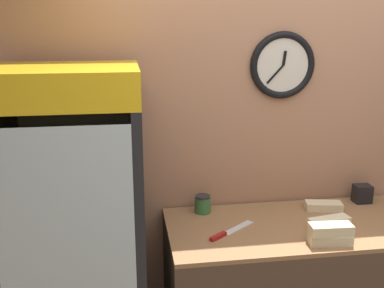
{
  "coord_description": "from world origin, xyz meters",
  "views": [
    {
      "loc": [
        -0.98,
        -1.44,
        2.09
      ],
      "look_at": [
        -0.63,
        0.89,
        1.45
      ],
      "focal_mm": 42.0,
      "sensor_mm": 36.0,
      "label": 1
    }
  ],
  "objects_px": {
    "sandwich_flat_right": "(329,222)",
    "napkin_dispenser": "(362,194)",
    "sandwich_stack_bottom": "(330,239)",
    "beverage_cooler": "(76,219)",
    "chefs_knife": "(226,233)",
    "sandwich_flat_left": "(324,206)",
    "sandwich_stack_middle": "(331,229)",
    "condiment_jar": "(203,204)"
  },
  "relations": [
    {
      "from": "sandwich_stack_bottom",
      "to": "sandwich_flat_right",
      "type": "bearing_deg",
      "value": 66.29
    },
    {
      "from": "beverage_cooler",
      "to": "sandwich_flat_right",
      "type": "height_order",
      "value": "beverage_cooler"
    },
    {
      "from": "beverage_cooler",
      "to": "napkin_dispenser",
      "type": "distance_m",
      "value": 1.85
    },
    {
      "from": "sandwich_stack_bottom",
      "to": "chefs_knife",
      "type": "relative_size",
      "value": 0.78
    },
    {
      "from": "beverage_cooler",
      "to": "sandwich_stack_bottom",
      "type": "xyz_separation_m",
      "value": [
        1.37,
        -0.3,
        -0.08
      ]
    },
    {
      "from": "sandwich_flat_left",
      "to": "sandwich_flat_right",
      "type": "bearing_deg",
      "value": -107.61
    },
    {
      "from": "sandwich_stack_bottom",
      "to": "sandwich_flat_left",
      "type": "relative_size",
      "value": 0.98
    },
    {
      "from": "beverage_cooler",
      "to": "sandwich_flat_left",
      "type": "distance_m",
      "value": 1.54
    },
    {
      "from": "sandwich_flat_right",
      "to": "condiment_jar",
      "type": "distance_m",
      "value": 0.77
    },
    {
      "from": "beverage_cooler",
      "to": "chefs_knife",
      "type": "bearing_deg",
      "value": -7.23
    },
    {
      "from": "sandwich_stack_bottom",
      "to": "sandwich_flat_left",
      "type": "distance_m",
      "value": 0.47
    },
    {
      "from": "sandwich_stack_middle",
      "to": "chefs_knife",
      "type": "xyz_separation_m",
      "value": [
        -0.53,
        0.19,
        -0.08
      ]
    },
    {
      "from": "sandwich_flat_left",
      "to": "condiment_jar",
      "type": "bearing_deg",
      "value": 174.58
    },
    {
      "from": "sandwich_stack_middle",
      "to": "sandwich_flat_left",
      "type": "relative_size",
      "value": 0.96
    },
    {
      "from": "sandwich_stack_bottom",
      "to": "sandwich_stack_middle",
      "type": "xyz_separation_m",
      "value": [
        0.0,
        0.0,
        0.06
      ]
    },
    {
      "from": "sandwich_stack_middle",
      "to": "napkin_dispenser",
      "type": "height_order",
      "value": "napkin_dispenser"
    },
    {
      "from": "beverage_cooler",
      "to": "sandwich_stack_middle",
      "type": "xyz_separation_m",
      "value": [
        1.37,
        -0.3,
        -0.02
      ]
    },
    {
      "from": "sandwich_stack_bottom",
      "to": "sandwich_flat_left",
      "type": "bearing_deg",
      "value": 69.64
    },
    {
      "from": "sandwich_stack_middle",
      "to": "sandwich_flat_right",
      "type": "bearing_deg",
      "value": 66.29
    },
    {
      "from": "sandwich_stack_bottom",
      "to": "napkin_dispenser",
      "type": "distance_m",
      "value": 0.7
    },
    {
      "from": "sandwich_stack_middle",
      "to": "chefs_knife",
      "type": "distance_m",
      "value": 0.57
    },
    {
      "from": "chefs_knife",
      "to": "sandwich_flat_left",
      "type": "bearing_deg",
      "value": 19.65
    },
    {
      "from": "sandwich_flat_left",
      "to": "chefs_knife",
      "type": "bearing_deg",
      "value": -160.35
    },
    {
      "from": "sandwich_stack_bottom",
      "to": "sandwich_flat_right",
      "type": "relative_size",
      "value": 0.92
    },
    {
      "from": "sandwich_stack_bottom",
      "to": "condiment_jar",
      "type": "xyz_separation_m",
      "value": [
        -0.61,
        0.52,
        0.03
      ]
    },
    {
      "from": "beverage_cooler",
      "to": "condiment_jar",
      "type": "height_order",
      "value": "beverage_cooler"
    },
    {
      "from": "beverage_cooler",
      "to": "sandwich_stack_bottom",
      "type": "distance_m",
      "value": 1.4
    },
    {
      "from": "sandwich_flat_right",
      "to": "condiment_jar",
      "type": "relative_size",
      "value": 2.33
    },
    {
      "from": "sandwich_flat_right",
      "to": "napkin_dispenser",
      "type": "height_order",
      "value": "napkin_dispenser"
    },
    {
      "from": "chefs_knife",
      "to": "napkin_dispenser",
      "type": "relative_size",
      "value": 2.56
    },
    {
      "from": "sandwich_stack_bottom",
      "to": "sandwich_flat_left",
      "type": "height_order",
      "value": "sandwich_stack_bottom"
    },
    {
      "from": "beverage_cooler",
      "to": "napkin_dispenser",
      "type": "bearing_deg",
      "value": 6.86
    },
    {
      "from": "sandwich_flat_left",
      "to": "sandwich_flat_right",
      "type": "xyz_separation_m",
      "value": [
        -0.08,
        -0.25,
        0.0
      ]
    },
    {
      "from": "sandwich_flat_right",
      "to": "sandwich_flat_left",
      "type": "bearing_deg",
      "value": 72.39
    },
    {
      "from": "sandwich_flat_right",
      "to": "napkin_dispenser",
      "type": "xyz_separation_m",
      "value": [
        0.38,
        0.33,
        0.03
      ]
    },
    {
      "from": "sandwich_stack_middle",
      "to": "chefs_knife",
      "type": "height_order",
      "value": "sandwich_stack_middle"
    },
    {
      "from": "sandwich_stack_bottom",
      "to": "napkin_dispenser",
      "type": "relative_size",
      "value": 2.0
    },
    {
      "from": "sandwich_flat_right",
      "to": "chefs_knife",
      "type": "height_order",
      "value": "sandwich_flat_right"
    },
    {
      "from": "napkin_dispenser",
      "to": "chefs_knife",
      "type": "bearing_deg",
      "value": -161.92
    },
    {
      "from": "condiment_jar",
      "to": "napkin_dispenser",
      "type": "height_order",
      "value": "napkin_dispenser"
    },
    {
      "from": "napkin_dispenser",
      "to": "sandwich_flat_left",
      "type": "bearing_deg",
      "value": -165.59
    },
    {
      "from": "sandwich_stack_bottom",
      "to": "condiment_jar",
      "type": "distance_m",
      "value": 0.8
    }
  ]
}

